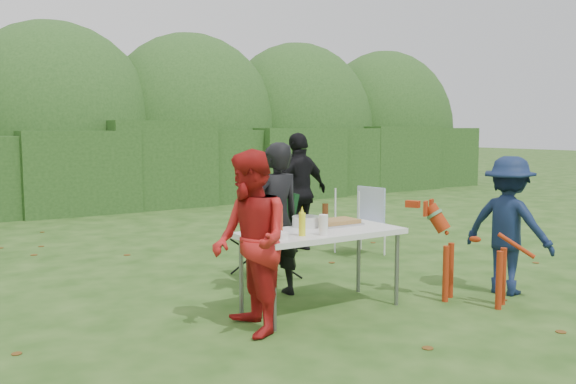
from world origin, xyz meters
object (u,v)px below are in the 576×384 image
lawn_chair (360,221)px  ketchup_bottle (279,223)px  camping_chair (266,235)px  mustard_bottle (302,224)px  child (509,225)px  folding_table (321,236)px  person_black_puffy (300,192)px  dog (475,255)px  person_cook (276,220)px  paper_towel_roll (258,220)px  beer_bottle (325,216)px  person_red_jacket (250,242)px

lawn_chair → ketchup_bottle: bearing=27.6°
camping_chair → mustard_bottle: camping_chair is taller
child → folding_table: bearing=59.5°
person_black_puffy → dog: person_black_puffy is taller
folding_table → person_cook: 0.62m
person_black_puffy → mustard_bottle: size_ratio=8.04×
mustard_bottle → ketchup_bottle: (-0.15, 0.13, 0.01)m
child → lawn_chair: size_ratio=1.56×
lawn_chair → paper_towel_roll: size_ratio=3.43×
camping_chair → lawn_chair: camping_chair is taller
paper_towel_roll → child: bearing=-15.1°
paper_towel_roll → lawn_chair: bearing=32.9°
beer_bottle → paper_towel_roll: 0.67m
lawn_chair → mustard_bottle: size_ratio=4.46×
person_cook → camping_chair: 0.84m
person_red_jacket → beer_bottle: (0.93, 0.23, 0.11)m
person_black_puffy → paper_towel_roll: person_black_puffy is taller
mustard_bottle → paper_towel_roll: size_ratio=0.77×
child → camping_chair: bearing=28.0°
person_red_jacket → ketchup_bottle: person_red_jacket is taller
beer_bottle → paper_towel_roll: paper_towel_roll is taller
person_black_puffy → mustard_bottle: bearing=46.6°
folding_table → dog: dog is taller
person_black_puffy → mustard_bottle: (-1.69, -2.52, 0.04)m
folding_table → person_black_puffy: person_black_puffy is taller
dog → beer_bottle: 1.49m
person_red_jacket → ketchup_bottle: size_ratio=6.83×
child → beer_bottle: bearing=58.4°
person_red_jacket → dog: 2.27m
dog → paper_towel_roll: (-1.95, 0.74, 0.40)m
person_black_puffy → beer_bottle: (-1.32, -2.36, 0.06)m
lawn_chair → camping_chair: bearing=4.3°
person_cook → person_red_jacket: (-0.75, -0.82, -0.01)m
dog → person_black_puffy: bearing=-27.4°
folding_table → child: (1.91, -0.58, 0.01)m
folding_table → lawn_chair: size_ratio=1.68×
person_black_puffy → beer_bottle: size_ratio=6.70×
camping_chair → child: bearing=139.7°
folding_table → person_red_jacket: size_ratio=1.00×
folding_table → person_black_puffy: 2.75m
paper_towel_roll → ketchup_bottle: bearing=-39.5°
person_black_puffy → paper_towel_roll: size_ratio=6.19×
person_cook → child: (2.02, -1.18, -0.07)m
camping_chair → mustard_bottle: 1.60m
folding_table → child: 2.00m
child → mustard_bottle: child is taller
mustard_bottle → folding_table: bearing=24.8°
dog → paper_towel_roll: size_ratio=3.81×
ketchup_bottle → lawn_chair: bearing=36.4°
person_black_puffy → camping_chair: (-1.17, -1.04, -0.32)m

